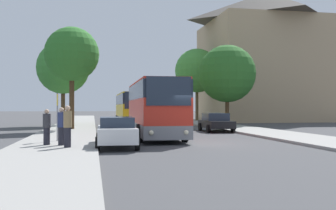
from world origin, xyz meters
TOP-DOWN VIEW (x-y plane):
  - ground_plane at (0.00, 0.00)m, footprint 300.00×300.00m
  - sidewalk_left at (-7.00, 0.00)m, footprint 4.00×120.00m
  - sidewalk_right at (7.00, 0.00)m, footprint 4.00×120.00m
  - building_right_background at (18.29, 30.51)m, footprint 16.07×14.23m
  - bus_front at (-1.42, 4.28)m, footprint 2.95×10.60m
  - bus_middle at (-1.43, 18.74)m, footprint 2.89×11.44m
  - parked_car_left_curb at (-4.12, -1.38)m, footprint 2.00×4.27m
  - parked_car_right_near at (4.16, 9.24)m, footprint 2.19×4.14m
  - bus_stop_sign at (-7.04, 1.23)m, footprint 0.08×0.45m
  - pedestrian_waiting_near at (-7.34, -0.89)m, footprint 0.36×0.36m
  - pedestrian_waiting_far at (-6.65, -1.18)m, footprint 0.36×0.36m
  - pedestrian_walking_back at (-6.31, -2.23)m, footprint 0.36×0.36m
  - tree_left_near at (-8.16, 20.57)m, footprint 5.23×5.23m
  - tree_left_far at (-6.89, 12.37)m, footprint 4.36×4.36m
  - tree_right_near at (7.92, 17.31)m, footprint 5.72×5.72m
  - tree_right_mid at (8.11, 29.62)m, footprint 5.73×5.73m

SIDE VIEW (x-z plane):
  - ground_plane at x=0.00m, z-range 0.00..0.00m
  - sidewalk_left at x=-7.00m, z-range 0.00..0.15m
  - sidewalk_right at x=7.00m, z-range 0.00..0.15m
  - parked_car_right_near at x=4.16m, z-range 0.03..1.47m
  - parked_car_left_curb at x=-4.12m, z-range 0.04..1.49m
  - pedestrian_waiting_near at x=-7.34m, z-range 0.15..1.83m
  - pedestrian_waiting_far at x=-6.65m, z-range 0.16..1.91m
  - pedestrian_walking_back at x=-6.31m, z-range 0.16..2.00m
  - bus_stop_sign at x=-7.04m, z-range 0.45..2.95m
  - bus_middle at x=-1.43m, z-range 0.12..3.35m
  - bus_front at x=-1.42m, z-range 0.11..3.57m
  - tree_right_near at x=7.92m, z-range 1.25..9.19m
  - tree_left_near at x=-8.16m, z-range 1.67..9.97m
  - tree_left_far at x=-6.89m, z-range 2.03..10.22m
  - tree_right_mid at x=8.11m, z-range 1.95..11.31m
  - building_right_background at x=18.29m, z-range 0.00..17.70m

